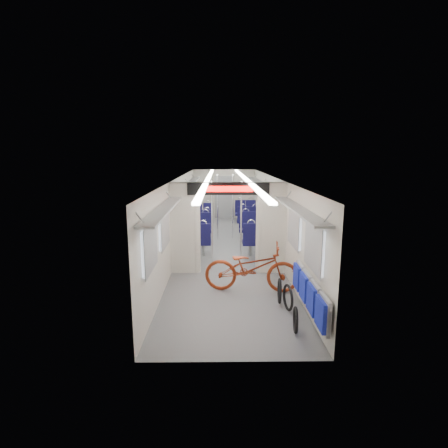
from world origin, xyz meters
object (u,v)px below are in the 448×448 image
at_px(bike_hoop_c, 279,292).
at_px(flip_bench, 309,293).
at_px(stanchion_near_left, 212,225).
at_px(seat_bay_near_right, 255,231).
at_px(stanchion_far_right, 233,207).
at_px(seat_bay_near_left, 197,231).
at_px(seat_bay_far_left, 202,217).
at_px(bike_hoop_b, 288,299).
at_px(seat_bay_far_right, 247,214).
at_px(stanchion_far_left, 218,207).
at_px(stanchion_near_right, 241,225).
at_px(bicycle, 252,267).
at_px(bike_hoop_a, 295,321).

bearing_deg(bike_hoop_c, flip_bench, -68.14).
bearing_deg(stanchion_near_left, seat_bay_near_right, 56.06).
bearing_deg(bike_hoop_c, stanchion_far_right, 97.44).
bearing_deg(stanchion_near_left, seat_bay_near_left, 104.63).
distance_m(flip_bench, seat_bay_near_left, 5.69).
relative_size(seat_bay_near_left, seat_bay_far_left, 1.06).
distance_m(bike_hoop_b, seat_bay_far_right, 8.05).
distance_m(flip_bench, stanchion_near_left, 3.69).
bearing_deg(bike_hoop_b, stanchion_far_left, 103.23).
height_order(bike_hoop_b, seat_bay_near_left, seat_bay_near_left).
distance_m(seat_bay_near_left, stanchion_near_right, 2.40).
bearing_deg(bicycle, bike_hoop_a, -156.39).
xyz_separation_m(bicycle, seat_bay_near_right, (0.45, 3.64, 0.02)).
height_order(bicycle, stanchion_far_right, stanchion_far_right).
distance_m(bicycle, bike_hoop_a, 1.98).
relative_size(bike_hoop_b, seat_bay_near_right, 0.24).
distance_m(seat_bay_far_left, stanchion_far_left, 1.78).
xyz_separation_m(bike_hoop_c, seat_bay_far_right, (-0.06, 7.71, 0.32)).
height_order(bike_hoop_a, stanchion_far_left, stanchion_far_left).
distance_m(flip_bench, bike_hoop_c, 1.03).
height_order(flip_bench, bike_hoop_c, flip_bench).
bearing_deg(seat_bay_near_right, seat_bay_near_left, 179.35).
bearing_deg(seat_bay_near_left, bike_hoop_a, -70.13).
bearing_deg(stanchion_far_right, seat_bay_near_left, -131.10).
distance_m(bike_hoop_b, stanchion_near_right, 2.96).
distance_m(bicycle, stanchion_near_left, 1.97).
bearing_deg(bicycle, stanchion_near_right, 10.64).
bearing_deg(stanchion_near_right, flip_bench, -73.02).
xyz_separation_m(bike_hoop_a, seat_bay_near_right, (-0.13, 5.50, 0.36)).
xyz_separation_m(seat_bay_near_left, stanchion_near_right, (1.29, -1.93, 0.60)).
relative_size(stanchion_near_right, stanchion_far_right, 1.00).
relative_size(seat_bay_far_left, stanchion_near_left, 0.87).
height_order(flip_bench, seat_bay_far_right, seat_bay_far_right).
distance_m(seat_bay_far_right, stanchion_far_right, 2.22).
xyz_separation_m(flip_bench, stanchion_near_left, (-1.76, 3.19, 0.57)).
bearing_deg(seat_bay_far_right, stanchion_near_right, -96.24).
distance_m(flip_bench, seat_bay_far_right, 8.61).
bearing_deg(seat_bay_near_right, seat_bay_far_left, 123.79).
distance_m(seat_bay_far_right, stanchion_near_left, 5.61).
distance_m(bike_hoop_a, bike_hoop_b, 0.87).
bearing_deg(stanchion_far_left, bike_hoop_b, -76.77).
relative_size(bike_hoop_a, stanchion_near_right, 0.20).
height_order(bike_hoop_a, seat_bay_near_right, seat_bay_near_right).
bearing_deg(stanchion_near_right, seat_bay_near_left, 123.69).
height_order(bike_hoop_a, bike_hoop_b, bike_hoop_b).
bearing_deg(stanchion_far_left, seat_bay_far_left, 112.97).
height_order(bike_hoop_b, seat_bay_far_right, seat_bay_far_right).
relative_size(bike_hoop_c, stanchion_far_right, 0.22).
xyz_separation_m(bicycle, stanchion_far_right, (-0.23, 5.02, 0.61)).
bearing_deg(bicycle, seat_bay_far_right, 2.68).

